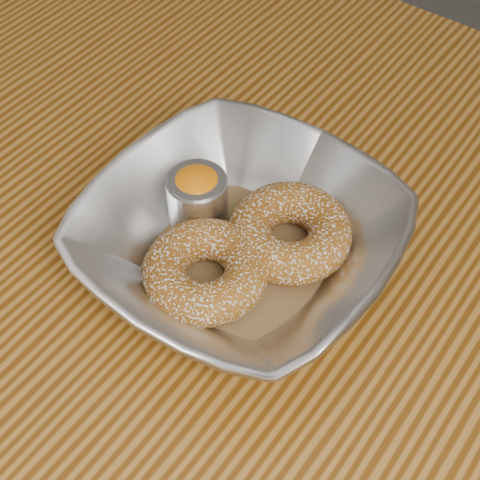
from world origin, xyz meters
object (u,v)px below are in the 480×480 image
Objects in this scene: table at (315,360)px; donut_front at (206,271)px; donut_back at (290,232)px; ramekin at (198,197)px; serving_bowl at (240,240)px.

donut_front is (-0.08, -0.05, 0.13)m from table.
donut_back is 1.83× the size of ramekin.
donut_front is at bearing -96.68° from serving_bowl.
donut_front is at bearing -146.61° from table.
ramekin reaches higher than donut_back.
serving_bowl is 0.05m from ramekin.
table is 12.44× the size of donut_front.
table is 0.14m from donut_back.
donut_front is at bearing -113.73° from donut_back.
donut_back reaches higher than table.
table is 0.16m from donut_front.
table is at bearing 33.39° from donut_front.
serving_bowl is at bearing -169.89° from table.
ramekin is (-0.13, -0.00, 0.13)m from table.
ramekin reaches higher than serving_bowl.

